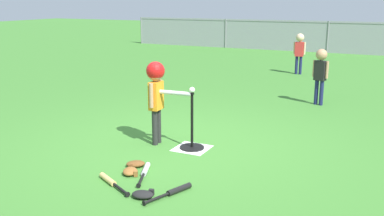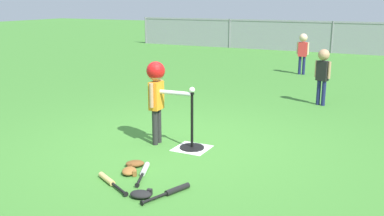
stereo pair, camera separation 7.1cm
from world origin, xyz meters
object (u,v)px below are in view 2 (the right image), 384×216
(fielder_near_right, at_px, (303,48))
(glove_tossed_aside, at_px, (135,164))
(spare_bat_wood, at_px, (109,181))
(glove_near_bats, at_px, (129,171))
(fielder_near_left, at_px, (323,69))
(glove_by_plate, at_px, (141,194))
(spare_bat_silver, at_px, (144,171))
(spare_bat_black, at_px, (173,191))
(batter_child, at_px, (157,86))
(batting_tee, at_px, (192,139))
(baseball_on_tee, at_px, (192,90))

(fielder_near_right, bearing_deg, glove_tossed_aside, -91.79)
(spare_bat_wood, distance_m, glove_near_bats, 0.32)
(fielder_near_left, relative_size, glove_tossed_aside, 3.82)
(fielder_near_right, bearing_deg, glove_by_plate, -87.91)
(spare_bat_silver, distance_m, glove_near_bats, 0.16)
(spare_bat_wood, distance_m, spare_bat_black, 0.73)
(batter_child, distance_m, spare_bat_wood, 1.59)
(batting_tee, relative_size, spare_bat_silver, 1.29)
(fielder_near_left, relative_size, fielder_near_right, 0.98)
(spare_bat_silver, bearing_deg, baseball_on_tee, 84.51)
(spare_bat_wood, bearing_deg, fielder_near_left, 74.24)
(batter_child, xyz_separation_m, glove_tossed_aside, (0.20, -0.85, -0.77))
(spare_bat_silver, relative_size, spare_bat_black, 0.99)
(batting_tee, distance_m, spare_bat_wood, 1.44)
(glove_by_plate, bearing_deg, spare_bat_wood, 165.13)
(batting_tee, xyz_separation_m, glove_by_plate, (0.21, -1.54, -0.09))
(spare_bat_black, distance_m, glove_tossed_aside, 0.88)
(batting_tee, bearing_deg, glove_near_bats, -102.19)
(batting_tee, height_order, glove_near_bats, batting_tee)
(glove_by_plate, bearing_deg, glove_near_bats, 135.35)
(batter_child, height_order, glove_near_bats, batter_child)
(fielder_near_right, bearing_deg, baseball_on_tee, -89.28)
(batter_child, relative_size, fielder_near_right, 1.06)
(spare_bat_black, bearing_deg, glove_near_bats, 161.52)
(glove_by_plate, bearing_deg, spare_bat_silver, 120.49)
(batting_tee, relative_size, baseball_on_tee, 10.14)
(fielder_near_right, relative_size, glove_near_bats, 3.95)
(fielder_near_right, bearing_deg, glove_near_bats, -91.17)
(batting_tee, height_order, batter_child, batter_child)
(batting_tee, height_order, baseball_on_tee, baseball_on_tee)
(batting_tee, distance_m, baseball_on_tee, 0.66)
(baseball_on_tee, relative_size, fielder_near_right, 0.07)
(fielder_near_left, xyz_separation_m, glove_near_bats, (-1.27, -4.34, -0.63))
(batting_tee, distance_m, fielder_near_right, 6.53)
(fielder_near_left, bearing_deg, glove_by_plate, -99.74)
(batter_child, distance_m, fielder_near_left, 3.62)
(glove_near_bats, bearing_deg, fielder_near_right, 88.83)
(fielder_near_left, height_order, spare_bat_silver, fielder_near_left)
(batter_child, xyz_separation_m, spare_bat_wood, (0.23, -1.38, -0.77))
(spare_bat_silver, distance_m, glove_by_plate, 0.61)
(fielder_near_left, height_order, glove_tossed_aside, fielder_near_left)
(batter_child, xyz_separation_m, spare_bat_black, (0.96, -1.29, -0.77))
(batter_child, distance_m, glove_by_plate, 1.84)
(fielder_near_left, bearing_deg, spare_bat_wood, -105.76)
(fielder_near_left, distance_m, spare_bat_wood, 4.88)
(fielder_near_right, xyz_separation_m, glove_tossed_aside, (-0.23, -7.39, -0.65))
(fielder_near_right, xyz_separation_m, glove_near_bats, (-0.16, -7.60, -0.65))
(glove_by_plate, bearing_deg, baseball_on_tee, 97.87)
(baseball_on_tee, distance_m, batter_child, 0.51)
(batting_tee, relative_size, fielder_near_left, 0.72)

